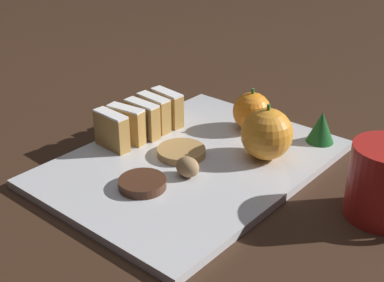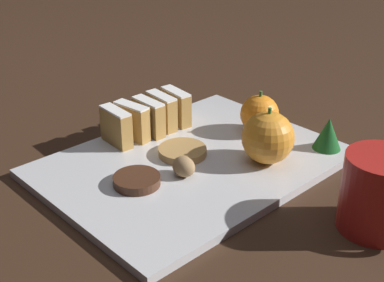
{
  "view_description": "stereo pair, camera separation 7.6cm",
  "coord_description": "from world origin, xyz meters",
  "px_view_note": "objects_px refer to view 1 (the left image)",
  "views": [
    {
      "loc": [
        0.44,
        -0.52,
        0.38
      ],
      "look_at": [
        0.0,
        0.0,
        0.04
      ],
      "focal_mm": 50.0,
      "sensor_mm": 36.0,
      "label": 1
    },
    {
      "loc": [
        0.49,
        -0.47,
        0.38
      ],
      "look_at": [
        0.0,
        0.0,
        0.04
      ],
      "focal_mm": 50.0,
      "sensor_mm": 36.0,
      "label": 2
    }
  ],
  "objects_px": {
    "orange_far": "(252,111)",
    "walnut": "(188,167)",
    "orange_near": "(267,134)",
    "chocolate_cookie": "(144,184)"
  },
  "relations": [
    {
      "from": "orange_near",
      "to": "walnut",
      "type": "height_order",
      "value": "orange_near"
    },
    {
      "from": "orange_far",
      "to": "walnut",
      "type": "xyz_separation_m",
      "value": [
        0.02,
        -0.18,
        -0.02
      ]
    },
    {
      "from": "orange_far",
      "to": "orange_near",
      "type": "bearing_deg",
      "value": -42.99
    },
    {
      "from": "orange_near",
      "to": "orange_far",
      "type": "relative_size",
      "value": 1.2
    },
    {
      "from": "orange_near",
      "to": "walnut",
      "type": "distance_m",
      "value": 0.13
    },
    {
      "from": "orange_far",
      "to": "walnut",
      "type": "height_order",
      "value": "orange_far"
    },
    {
      "from": "walnut",
      "to": "orange_near",
      "type": "bearing_deg",
      "value": 66.04
    },
    {
      "from": "orange_near",
      "to": "chocolate_cookie",
      "type": "relative_size",
      "value": 1.31
    },
    {
      "from": "chocolate_cookie",
      "to": "orange_far",
      "type": "bearing_deg",
      "value": 89.58
    },
    {
      "from": "walnut",
      "to": "chocolate_cookie",
      "type": "height_order",
      "value": "walnut"
    }
  ]
}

